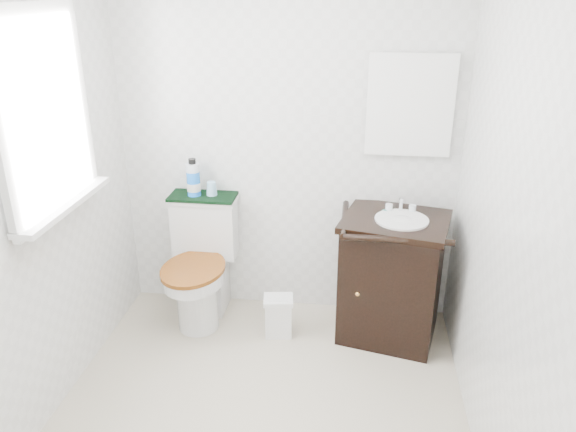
% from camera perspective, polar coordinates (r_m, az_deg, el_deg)
% --- Properties ---
extents(floor, '(2.40, 2.40, 0.00)m').
position_cam_1_polar(floor, '(3.15, -3.10, -20.10)').
color(floor, beige).
rests_on(floor, ground).
extents(wall_back, '(2.40, 0.00, 2.40)m').
position_cam_1_polar(wall_back, '(3.62, -0.13, 7.67)').
color(wall_back, silver).
rests_on(wall_back, ground).
extents(wall_front, '(2.40, 0.00, 2.40)m').
position_cam_1_polar(wall_front, '(1.49, -12.59, -16.99)').
color(wall_front, silver).
rests_on(wall_front, ground).
extents(wall_left, '(0.00, 2.40, 2.40)m').
position_cam_1_polar(wall_left, '(2.90, -25.52, 1.52)').
color(wall_left, silver).
rests_on(wall_left, ground).
extents(wall_right, '(0.00, 2.40, 2.40)m').
position_cam_1_polar(wall_right, '(2.54, 21.50, -0.68)').
color(wall_right, silver).
rests_on(wall_right, ground).
extents(window, '(0.02, 0.70, 0.90)m').
position_cam_1_polar(window, '(3.00, -23.70, 9.48)').
color(window, white).
rests_on(window, wall_left).
extents(mirror, '(0.50, 0.02, 0.60)m').
position_cam_1_polar(mirror, '(3.53, 12.30, 10.91)').
color(mirror, silver).
rests_on(mirror, wall_back).
extents(toilet, '(0.45, 0.65, 0.82)m').
position_cam_1_polar(toilet, '(3.82, -8.74, -5.30)').
color(toilet, silver).
rests_on(toilet, floor).
extents(vanity, '(0.72, 0.66, 0.92)m').
position_cam_1_polar(vanity, '(3.61, 10.51, -5.94)').
color(vanity, black).
rests_on(vanity, floor).
extents(trash_bin, '(0.21, 0.17, 0.27)m').
position_cam_1_polar(trash_bin, '(3.69, -0.98, -10.10)').
color(trash_bin, white).
rests_on(trash_bin, floor).
extents(towel, '(0.44, 0.22, 0.02)m').
position_cam_1_polar(towel, '(3.74, -8.66, 1.98)').
color(towel, black).
rests_on(towel, toilet).
extents(mouthwash_bottle, '(0.09, 0.09, 0.25)m').
position_cam_1_polar(mouthwash_bottle, '(3.71, -9.60, 3.75)').
color(mouthwash_bottle, blue).
rests_on(mouthwash_bottle, towel).
extents(cup, '(0.07, 0.07, 0.09)m').
position_cam_1_polar(cup, '(3.72, -7.77, 2.79)').
color(cup, '#85B9DA').
rests_on(cup, towel).
extents(soap_bar, '(0.06, 0.04, 0.02)m').
position_cam_1_polar(soap_bar, '(3.53, 10.01, 0.56)').
color(soap_bar, '#177162').
rests_on(soap_bar, vanity).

